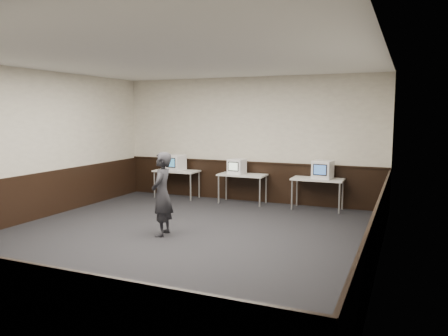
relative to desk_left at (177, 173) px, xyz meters
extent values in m
plane|color=black|center=(1.90, -3.60, -0.68)|extent=(8.00, 8.00, 0.00)
plane|color=white|center=(1.90, -3.60, 2.52)|extent=(8.00, 8.00, 0.00)
plane|color=beige|center=(1.90, 0.40, 0.92)|extent=(7.00, 0.00, 7.00)
plane|color=beige|center=(-1.60, -3.60, 0.92)|extent=(0.00, 8.00, 8.00)
plane|color=beige|center=(5.40, -3.60, 0.92)|extent=(0.00, 8.00, 8.00)
cube|color=black|center=(1.90, 0.38, -0.18)|extent=(6.98, 0.04, 1.00)
cube|color=black|center=(-1.58, -3.60, -0.18)|extent=(0.04, 7.98, 1.00)
cube|color=black|center=(5.38, -3.60, -0.18)|extent=(0.04, 7.98, 1.00)
cube|color=black|center=(1.90, 0.36, 0.34)|extent=(6.98, 0.06, 0.04)
cube|color=silver|center=(0.00, 0.00, 0.05)|extent=(1.20, 0.60, 0.04)
cylinder|color=#999999|center=(-0.55, -0.25, -0.32)|extent=(0.04, 0.04, 0.71)
cylinder|color=#999999|center=(0.55, -0.25, -0.32)|extent=(0.04, 0.04, 0.71)
cylinder|color=#999999|center=(-0.55, 0.25, -0.32)|extent=(0.04, 0.04, 0.71)
cylinder|color=#999999|center=(0.55, 0.25, -0.32)|extent=(0.04, 0.04, 0.71)
cube|color=silver|center=(1.90, 0.00, 0.05)|extent=(1.20, 0.60, 0.04)
cylinder|color=#999999|center=(1.35, -0.25, -0.32)|extent=(0.04, 0.04, 0.71)
cylinder|color=#999999|center=(2.45, -0.25, -0.32)|extent=(0.04, 0.04, 0.71)
cylinder|color=#999999|center=(1.35, 0.25, -0.32)|extent=(0.04, 0.04, 0.71)
cylinder|color=#999999|center=(2.45, 0.25, -0.32)|extent=(0.04, 0.04, 0.71)
cube|color=silver|center=(3.80, 0.00, 0.05)|extent=(1.20, 0.60, 0.04)
cylinder|color=#999999|center=(3.25, -0.25, -0.32)|extent=(0.04, 0.04, 0.71)
cylinder|color=#999999|center=(4.35, -0.25, -0.32)|extent=(0.04, 0.04, 0.71)
cylinder|color=#999999|center=(3.25, 0.25, -0.32)|extent=(0.04, 0.04, 0.71)
cylinder|color=#999999|center=(4.35, 0.25, -0.32)|extent=(0.04, 0.04, 0.71)
cube|color=white|center=(0.00, -0.05, 0.28)|extent=(0.48, 0.50, 0.43)
cube|color=black|center=(-0.03, -0.27, 0.31)|extent=(0.32, 0.06, 0.26)
cube|color=teal|center=(-0.03, -0.28, 0.31)|extent=(0.28, 0.04, 0.21)
cube|color=white|center=(1.75, -0.01, 0.26)|extent=(0.41, 0.43, 0.38)
cube|color=black|center=(1.74, -0.22, 0.28)|extent=(0.29, 0.04, 0.23)
cube|color=silver|center=(1.74, -0.22, 0.28)|extent=(0.25, 0.03, 0.19)
cube|color=white|center=(3.92, -0.01, 0.29)|extent=(0.48, 0.50, 0.43)
cube|color=black|center=(3.89, -0.24, 0.31)|extent=(0.32, 0.05, 0.26)
cube|color=#325894|center=(3.89, -0.25, 0.31)|extent=(0.28, 0.03, 0.22)
imported|color=#25242A|center=(1.56, -3.34, 0.10)|extent=(0.48, 0.63, 1.56)
camera|label=1|loc=(5.76, -10.24, 1.58)|focal=35.00mm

